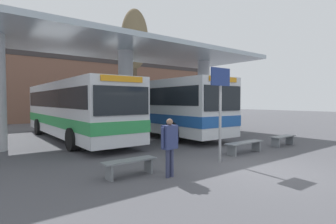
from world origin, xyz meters
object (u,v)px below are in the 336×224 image
Objects in this scene: transit_bus_center_bay at (156,106)px; waiting_bench_far_platform at (245,145)px; waiting_bench_mid_platform at (283,139)px; info_sign_platform at (220,96)px; poplar_tree_behind_left at (134,41)px; transit_bus_left_bay at (74,108)px; pedestrian_waiting at (170,142)px; waiting_bench_near_pillar at (130,164)px.

transit_bus_center_bay is 5.73× the size of waiting_bench_far_platform.
waiting_bench_mid_platform is 2.91m from waiting_bench_far_platform.
poplar_tree_behind_left is (4.50, 13.34, 4.88)m from info_sign_platform.
info_sign_platform reaches higher than transit_bus_left_bay.
waiting_bench_far_platform is at bearing 6.31° from pedestrian_waiting.
transit_bus_left_bay is at bearing 84.54° from pedestrian_waiting.
info_sign_platform is at bearing 104.36° from transit_bus_left_bay.
info_sign_platform is (-2.58, -7.52, 0.47)m from transit_bus_center_bay.
transit_bus_center_bay is 7.32m from waiting_bench_far_platform.
info_sign_platform reaches higher than pedestrian_waiting.
waiting_bench_far_platform is (4.02, -8.20, -1.36)m from transit_bus_left_bay.
transit_bus_left_bay is at bearing 81.96° from waiting_bench_near_pillar.
transit_bus_left_bay is 9.80m from poplar_tree_behind_left.
waiting_bench_near_pillar is at bearing 180.00° from waiting_bench_far_platform.
waiting_bench_near_pillar is at bearing 52.01° from transit_bus_center_bay.
transit_bus_left_bay is 3.59× the size of info_sign_platform.
pedestrian_waiting is (0.82, -0.74, 0.64)m from waiting_bench_near_pillar.
waiting_bench_far_platform is at bearing -180.00° from waiting_bench_mid_platform.
transit_bus_left_bay is at bearing 130.19° from waiting_bench_mid_platform.
poplar_tree_behind_left reaches higher than transit_bus_left_bay.
waiting_bench_far_platform is at bearing 0.00° from waiting_bench_near_pillar.
transit_bus_center_bay is at bearing 167.74° from transit_bus_left_bay.
poplar_tree_behind_left reaches higher than transit_bus_center_bay.
waiting_bench_far_platform is at bearing 11.26° from info_sign_platform.
waiting_bench_near_pillar and waiting_bench_mid_platform have the same top height.
transit_bus_left_bay is 7.28× the size of waiting_bench_mid_platform.
waiting_bench_mid_platform is 7.33m from pedestrian_waiting.
pedestrian_waiting is at bearing 88.30° from transit_bus_left_bay.
waiting_bench_mid_platform is 5.19m from info_sign_platform.
transit_bus_center_bay is 1.15× the size of poplar_tree_behind_left.
transit_bus_center_bay is at bearing 54.07° from pedestrian_waiting.
info_sign_platform is (-1.90, -0.38, 1.92)m from waiting_bench_far_platform.
pedestrian_waiting is at bearing 58.78° from transit_bus_center_bay.
poplar_tree_behind_left is at bearing 71.36° from info_sign_platform.
pedestrian_waiting is (-0.34, -8.94, -0.73)m from transit_bus_left_bay.
transit_bus_left_bay is 8.86m from info_sign_platform.
waiting_bench_near_pillar is 0.16× the size of poplar_tree_behind_left.
transit_bus_center_bay is 7.12× the size of waiting_bench_mid_platform.
transit_bus_left_bay is at bearing -11.31° from transit_bus_center_bay.
info_sign_platform is at bearing 72.45° from transit_bus_center_bay.
waiting_bench_near_pillar is at bearing 82.42° from transit_bus_left_bay.
poplar_tree_behind_left reaches higher than waiting_bench_mid_platform.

